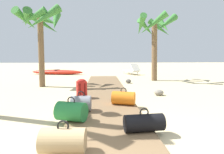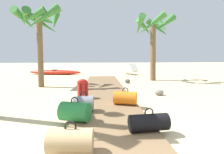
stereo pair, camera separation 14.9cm
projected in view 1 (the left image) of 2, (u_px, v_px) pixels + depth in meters
name	position (u px, v px, depth m)	size (l,w,h in m)	color
ground_plane	(105.00, 100.00, 5.60)	(60.00, 60.00, 0.00)	#CCB789
boardwalk	(105.00, 93.00, 6.59)	(1.61, 9.98, 0.08)	brown
duffel_bag_orange	(124.00, 98.00, 4.81)	(0.68, 0.52, 0.46)	orange
backpack_red	(82.00, 88.00, 5.53)	(0.35, 0.30, 0.59)	red
duffel_bag_black	(144.00, 123.00, 3.11)	(0.70, 0.36, 0.41)	black
duffel_bag_grey	(81.00, 103.00, 4.24)	(0.46, 0.38, 0.48)	slate
duffel_bag_tan	(63.00, 141.00, 2.41)	(0.60, 0.37, 0.46)	tan
duffel_bag_green	(71.00, 111.00, 3.61)	(0.66, 0.54, 0.49)	#237538
palm_tree_far_right	(154.00, 31.00, 9.86)	(2.19, 2.34, 3.60)	brown
palm_tree_far_left	(40.00, 25.00, 7.83)	(2.13, 2.23, 3.47)	brown
lounge_chair	(132.00, 70.00, 13.29)	(1.20, 1.64, 0.80)	white
kayak	(57.00, 72.00, 13.30)	(3.96, 1.43, 0.35)	red
rock_right_mid	(128.00, 81.00, 9.10)	(0.28, 0.28, 0.21)	#5B5651
rock_right_near	(159.00, 92.00, 6.31)	(0.29, 0.33, 0.20)	gray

